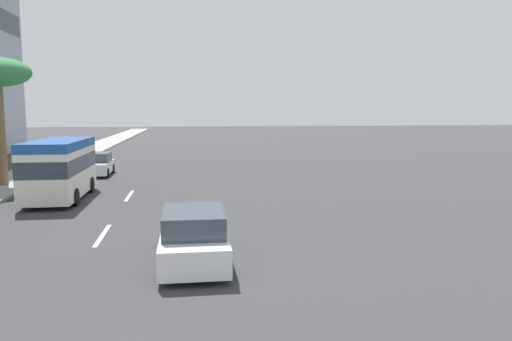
# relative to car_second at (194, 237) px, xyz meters

# --- Properties ---
(ground_plane) EXTENTS (198.00, 198.00, 0.00)m
(ground_plane) POSITION_rel_car_second_xyz_m (20.64, 3.23, -0.76)
(ground_plane) COLOR #38383A
(sidewalk_right) EXTENTS (162.00, 3.71, 0.15)m
(sidewalk_right) POSITION_rel_car_second_xyz_m (20.64, 11.00, -0.68)
(sidewalk_right) COLOR #9E9B93
(sidewalk_right) RESTS_ON ground_plane
(lane_stripe_mid) EXTENTS (3.20, 0.16, 0.01)m
(lane_stripe_mid) POSITION_rel_car_second_xyz_m (3.56, 3.23, -0.75)
(lane_stripe_mid) COLOR silver
(lane_stripe_mid) RESTS_ON ground_plane
(lane_stripe_far) EXTENTS (3.20, 0.16, 0.01)m
(lane_stripe_far) POSITION_rel_car_second_xyz_m (11.84, 3.23, -0.75)
(lane_stripe_far) COLOR silver
(lane_stripe_far) RESTS_ON ground_plane
(car_second) EXTENTS (4.67, 1.97, 1.60)m
(car_second) POSITION_rel_car_second_xyz_m (0.00, 0.00, 0.00)
(car_second) COLOR white
(car_second) RESTS_ON ground_plane
(car_third) EXTENTS (4.00, 1.81, 1.55)m
(car_third) POSITION_rel_car_second_xyz_m (20.56, 6.32, -0.03)
(car_third) COLOR white
(car_third) RESTS_ON ground_plane
(minibus_fourth) EXTENTS (6.62, 2.44, 3.00)m
(minibus_fourth) POSITION_rel_car_second_xyz_m (11.33, 6.53, 0.89)
(minibus_fourth) COLOR silver
(minibus_fourth) RESTS_ON ground_plane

